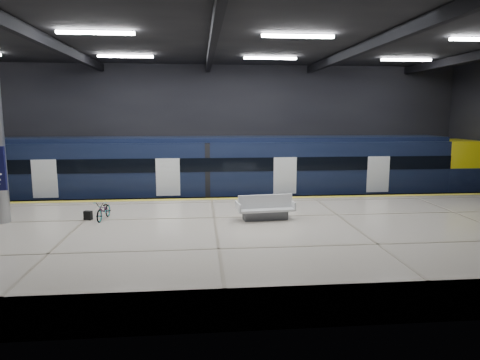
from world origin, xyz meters
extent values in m
plane|color=black|center=(0.00, 0.00, 0.00)|extent=(30.00, 30.00, 0.00)
cube|color=black|center=(0.00, 8.00, 4.00)|extent=(30.00, 0.10, 8.00)
cube|color=black|center=(0.00, -8.00, 4.00)|extent=(30.00, 0.10, 8.00)
cube|color=black|center=(0.00, 0.00, 8.00)|extent=(30.00, 16.00, 0.10)
cube|color=black|center=(-6.00, 0.00, 7.75)|extent=(0.25, 16.00, 0.40)
cube|color=black|center=(0.00, 0.00, 7.75)|extent=(0.25, 16.00, 0.40)
cube|color=black|center=(6.00, 0.00, 7.75)|extent=(0.25, 16.00, 0.40)
cube|color=white|center=(-4.00, -2.00, 7.88)|extent=(2.60, 0.18, 0.10)
cube|color=white|center=(3.00, -2.00, 7.88)|extent=(2.60, 0.18, 0.10)
cube|color=white|center=(-4.00, 4.00, 7.88)|extent=(2.60, 0.18, 0.10)
cube|color=white|center=(3.00, 4.00, 7.88)|extent=(2.60, 0.18, 0.10)
cube|color=white|center=(10.00, 4.00, 7.88)|extent=(2.60, 0.18, 0.10)
cube|color=beige|center=(0.00, -2.50, 0.55)|extent=(30.00, 11.00, 1.10)
cube|color=gold|center=(0.00, 2.75, 1.11)|extent=(30.00, 0.40, 0.01)
cube|color=gray|center=(0.00, 4.78, 0.08)|extent=(30.00, 0.08, 0.16)
cube|color=gray|center=(0.00, 6.22, 0.08)|extent=(30.00, 0.08, 0.16)
cube|color=black|center=(0.85, 5.50, 0.55)|extent=(24.00, 2.58, 0.80)
cube|color=black|center=(0.85, 5.50, 2.33)|extent=(24.00, 2.80, 2.75)
cube|color=black|center=(0.85, 5.50, 3.82)|extent=(24.00, 2.30, 0.24)
cube|color=black|center=(0.85, 4.09, 2.60)|extent=(24.00, 0.04, 0.70)
cube|color=white|center=(3.85, 4.08, 2.00)|extent=(1.20, 0.05, 1.90)
cube|color=yellow|center=(13.85, 5.50, 2.33)|extent=(2.00, 2.80, 2.75)
cube|color=black|center=(14.15, 5.50, 2.50)|extent=(1.60, 2.38, 0.80)
cube|color=#595B60|center=(1.96, -1.48, 1.26)|extent=(1.76, 0.70, 0.32)
cube|color=white|center=(1.96, -1.48, 1.51)|extent=(2.22, 1.12, 0.09)
cube|color=white|center=(1.96, -1.48, 1.81)|extent=(2.14, 0.30, 0.53)
cube|color=white|center=(0.90, -1.59, 1.63)|extent=(0.15, 0.91, 0.32)
cube|color=white|center=(3.03, -1.38, 1.63)|extent=(0.15, 0.91, 0.32)
imported|color=#99999E|center=(-4.26, -0.93, 1.48)|extent=(0.67, 1.48, 0.75)
cube|color=black|center=(-4.86, -0.93, 1.28)|extent=(0.34, 0.27, 0.35)
camera|label=1|loc=(-0.54, -17.50, 5.13)|focal=32.00mm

